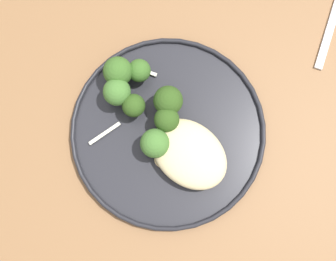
# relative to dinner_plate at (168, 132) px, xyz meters

# --- Properties ---
(ground) EXTENTS (6.00, 6.00, 0.00)m
(ground) POSITION_rel_dinner_plate_xyz_m (-0.00, -0.01, -0.75)
(ground) COLOR #665B51
(wooden_dining_table) EXTENTS (1.40, 1.00, 0.74)m
(wooden_dining_table) POSITION_rel_dinner_plate_xyz_m (-0.00, -0.01, -0.09)
(wooden_dining_table) COLOR brown
(wooden_dining_table) RESTS_ON ground
(dinner_plate) EXTENTS (0.29, 0.29, 0.02)m
(dinner_plate) POSITION_rel_dinner_plate_xyz_m (0.00, 0.00, 0.00)
(dinner_plate) COLOR #232328
(dinner_plate) RESTS_ON wooden_dining_table
(noodle_bed) EXTENTS (0.12, 0.09, 0.04)m
(noodle_bed) POSITION_rel_dinner_plate_xyz_m (-0.05, 0.01, 0.02)
(noodle_bed) COLOR beige
(noodle_bed) RESTS_ON dinner_plate
(seared_scallop_right_edge) EXTENTS (0.03, 0.03, 0.01)m
(seared_scallop_right_edge) POSITION_rel_dinner_plate_xyz_m (-0.06, 0.03, 0.01)
(seared_scallop_right_edge) COLOR #E5C689
(seared_scallop_right_edge) RESTS_ON dinner_plate
(seared_scallop_left_edge) EXTENTS (0.02, 0.02, 0.01)m
(seared_scallop_left_edge) POSITION_rel_dinner_plate_xyz_m (-0.02, 0.04, 0.01)
(seared_scallop_left_edge) COLOR #E5C689
(seared_scallop_left_edge) RESTS_ON dinner_plate
(seared_scallop_center_golden) EXTENTS (0.03, 0.03, 0.01)m
(seared_scallop_center_golden) POSITION_rel_dinner_plate_xyz_m (-0.03, 0.01, 0.01)
(seared_scallop_center_golden) COLOR #E5C689
(seared_scallop_center_golden) RESTS_ON dinner_plate
(seared_scallop_half_hidden) EXTENTS (0.03, 0.03, 0.01)m
(seared_scallop_half_hidden) POSITION_rel_dinner_plate_xyz_m (-0.09, 0.01, 0.01)
(seared_scallop_half_hidden) COLOR beige
(seared_scallop_half_hidden) RESTS_ON dinner_plate
(broccoli_floret_center_pile) EXTENTS (0.03, 0.03, 0.05)m
(broccoli_floret_center_pile) POSITION_rel_dinner_plate_xyz_m (0.06, 0.01, 0.03)
(broccoli_floret_center_pile) COLOR #89A356
(broccoli_floret_center_pile) RESTS_ON dinner_plate
(broccoli_floret_front_edge) EXTENTS (0.04, 0.04, 0.06)m
(broccoli_floret_front_edge) POSITION_rel_dinner_plate_xyz_m (0.03, -0.03, 0.04)
(broccoli_floret_front_edge) COLOR #89A356
(broccoli_floret_front_edge) RESTS_ON dinner_plate
(broccoli_floret_beside_noodles) EXTENTS (0.04, 0.04, 0.06)m
(broccoli_floret_beside_noodles) POSITION_rel_dinner_plate_xyz_m (0.09, 0.01, 0.04)
(broccoli_floret_beside_noodles) COLOR #89A356
(broccoli_floret_beside_noodles) RESTS_ON dinner_plate
(broccoli_floret_near_rim) EXTENTS (0.03, 0.03, 0.05)m
(broccoli_floret_near_rim) POSITION_rel_dinner_plate_xyz_m (0.09, -0.04, 0.03)
(broccoli_floret_near_rim) COLOR #7A994C
(broccoli_floret_near_rim) RESTS_ON dinner_plate
(broccoli_floret_right_tilted) EXTENTS (0.04, 0.04, 0.06)m
(broccoli_floret_right_tilted) POSITION_rel_dinner_plate_xyz_m (0.11, -0.02, 0.04)
(broccoli_floret_right_tilted) COLOR #89A356
(broccoli_floret_right_tilted) RESTS_ON dinner_plate
(broccoli_floret_rear_charred) EXTENTS (0.04, 0.04, 0.05)m
(broccoli_floret_rear_charred) POSITION_rel_dinner_plate_xyz_m (-0.00, 0.03, 0.03)
(broccoli_floret_rear_charred) COLOR #7A994C
(broccoli_floret_rear_charred) RESTS_ON dinner_plate
(broccoli_floret_left_leaning) EXTENTS (0.04, 0.04, 0.05)m
(broccoli_floret_left_leaning) POSITION_rel_dinner_plate_xyz_m (0.01, -0.01, 0.03)
(broccoli_floret_left_leaning) COLOR #89A356
(broccoli_floret_left_leaning) RESTS_ON dinner_plate
(onion_sliver_long_sliver) EXTENTS (0.05, 0.02, 0.00)m
(onion_sliver_long_sliver) POSITION_rel_dinner_plate_xyz_m (0.09, -0.05, 0.01)
(onion_sliver_long_sliver) COLOR silver
(onion_sliver_long_sliver) RESTS_ON dinner_plate
(onion_sliver_curled_piece) EXTENTS (0.02, 0.05, 0.00)m
(onion_sliver_curled_piece) POSITION_rel_dinner_plate_xyz_m (0.07, 0.06, 0.01)
(onion_sliver_curled_piece) COLOR silver
(onion_sliver_curled_piece) RESTS_ON dinner_plate
(dinner_fork) EXTENTS (0.09, 0.18, 0.00)m
(dinner_fork) POSITION_rel_dinner_plate_xyz_m (-0.07, -0.32, -0.01)
(dinner_fork) COLOR silver
(dinner_fork) RESTS_ON wooden_dining_table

